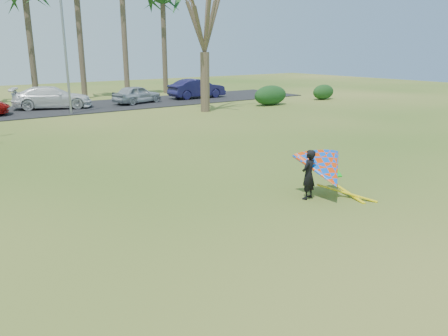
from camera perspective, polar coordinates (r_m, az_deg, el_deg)
ground at (r=10.74m, az=6.34°, el=-7.98°), size 100.00×100.00×0.00m
parking_strip at (r=33.20m, az=-24.18°, el=6.76°), size 46.00×7.00×0.06m
bare_tree_right at (r=30.35m, az=-2.61°, el=19.76°), size 6.27×6.27×9.21m
streetlight at (r=30.55m, az=-19.79°, el=14.94°), size 2.28×0.18×8.00m
hedge_near at (r=34.08m, az=6.09°, el=9.42°), size 3.01×1.36×1.50m
hedge_far at (r=38.69m, az=12.85°, el=9.66°), size 2.27×1.07×1.26m
car_3 at (r=33.87m, az=-21.52°, el=8.57°), size 5.80×3.85×1.56m
car_4 at (r=35.27m, az=-11.30°, el=9.42°), size 4.36×2.72×1.38m
car_5 at (r=38.42m, az=-3.55°, el=10.33°), size 4.97×1.79×1.63m
kite_flyer at (r=12.90m, az=13.03°, el=-0.31°), size 2.13×2.39×2.02m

